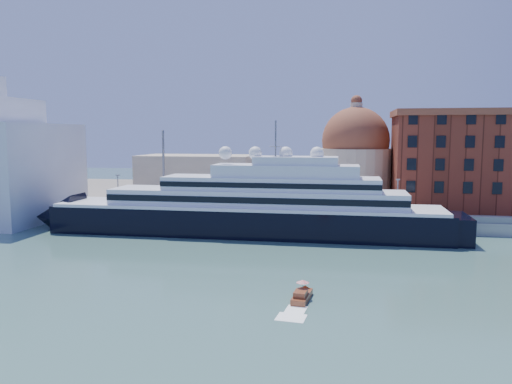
# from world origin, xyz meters

# --- Properties ---
(ground) EXTENTS (400.00, 400.00, 0.00)m
(ground) POSITION_xyz_m (0.00, 0.00, 0.00)
(ground) COLOR #33584F
(ground) RESTS_ON ground
(quay) EXTENTS (180.00, 10.00, 2.50)m
(quay) POSITION_xyz_m (0.00, 34.00, 1.25)
(quay) COLOR gray
(quay) RESTS_ON ground
(land) EXTENTS (260.00, 72.00, 2.00)m
(land) POSITION_xyz_m (0.00, 75.00, 1.00)
(land) COLOR slate
(land) RESTS_ON ground
(quay_fence) EXTENTS (180.00, 0.10, 1.20)m
(quay_fence) POSITION_xyz_m (0.00, 29.50, 3.10)
(quay_fence) COLOR slate
(quay_fence) RESTS_ON quay
(superyacht) EXTENTS (86.88, 12.05, 25.97)m
(superyacht) POSITION_xyz_m (-1.92, 23.00, 4.48)
(superyacht) COLOR black
(superyacht) RESTS_ON ground
(water_taxi) EXTENTS (2.27, 5.33, 2.46)m
(water_taxi) POSITION_xyz_m (14.81, -14.33, 0.59)
(water_taxi) COLOR maroon
(water_taxi) RESTS_ON ground
(warehouse) EXTENTS (43.00, 19.00, 23.25)m
(warehouse) POSITION_xyz_m (52.00, 52.00, 13.79)
(warehouse) COLOR maroon
(warehouse) RESTS_ON land
(church) EXTENTS (66.00, 18.00, 25.50)m
(church) POSITION_xyz_m (6.39, 57.72, 10.91)
(church) COLOR beige
(church) RESTS_ON land
(lamp_posts) EXTENTS (120.80, 2.40, 18.00)m
(lamp_posts) POSITION_xyz_m (-12.67, 32.27, 9.84)
(lamp_posts) COLOR slate
(lamp_posts) RESTS_ON quay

